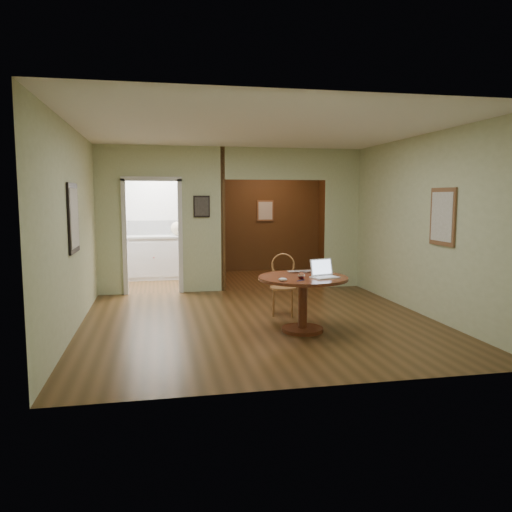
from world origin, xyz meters
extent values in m
plane|color=#3F2A12|center=(0.00, 0.00, 0.00)|extent=(5.00, 5.00, 0.00)
plane|color=white|center=(0.00, 0.00, 2.70)|extent=(5.00, 5.00, 0.00)
plane|color=beige|center=(0.00, -2.50, 1.35)|extent=(5.00, 0.00, 5.00)
plane|color=beige|center=(-2.50, 0.00, 1.35)|extent=(0.00, 5.00, 5.00)
plane|color=beige|center=(2.50, 0.00, 1.35)|extent=(0.00, 5.00, 5.00)
cube|color=beige|center=(-2.25, 2.50, 1.35)|extent=(0.50, 2.70, 0.04)
cube|color=beige|center=(-0.60, 2.50, 1.35)|extent=(0.80, 2.70, 0.04)
cube|color=beige|center=(2.15, 2.50, 1.35)|extent=(0.70, 2.70, 0.04)
plane|color=white|center=(-1.35, 4.50, 1.35)|extent=(2.70, 0.00, 2.70)
plane|color=#3D2212|center=(1.15, 5.00, 1.35)|extent=(2.70, 0.00, 2.70)
cube|color=#3D2212|center=(-0.20, 3.75, 1.35)|extent=(0.08, 2.50, 2.70)
cube|color=black|center=(-2.48, 0.00, 1.50)|extent=(0.03, 0.70, 0.90)
cube|color=brown|center=(2.48, -0.50, 1.50)|extent=(0.03, 0.60, 0.80)
cube|color=black|center=(-0.60, 2.48, 1.60)|extent=(0.30, 0.03, 0.40)
cube|color=silver|center=(1.15, 4.98, 1.45)|extent=(0.40, 0.03, 0.50)
cube|color=white|center=(-1.35, 4.49, 1.10)|extent=(2.00, 0.02, 0.32)
cylinder|color=maroon|center=(0.45, -0.58, 0.02)|extent=(0.55, 0.55, 0.05)
cylinder|color=maroon|center=(0.45, -0.58, 0.36)|extent=(0.12, 0.12, 0.64)
cylinder|color=maroon|center=(0.45, -0.58, 0.71)|extent=(1.18, 1.18, 0.04)
cylinder|color=#965E35|center=(0.42, 0.36, 0.42)|extent=(0.48, 0.48, 0.03)
cylinder|color=#965E35|center=(0.25, 0.26, 0.21)|extent=(0.03, 0.03, 0.42)
cylinder|color=#965E35|center=(0.52, 0.19, 0.21)|extent=(0.03, 0.03, 0.42)
cylinder|color=#965E35|center=(0.32, 0.53, 0.21)|extent=(0.03, 0.03, 0.42)
cylinder|color=#965E35|center=(0.59, 0.46, 0.21)|extent=(0.03, 0.03, 0.42)
cylinder|color=#965E35|center=(0.30, 0.54, 0.59)|extent=(0.02, 0.02, 0.33)
cylinder|color=#965E35|center=(0.61, 0.46, 0.59)|extent=(0.02, 0.02, 0.33)
torus|color=#965E35|center=(0.45, 0.51, 0.74)|extent=(0.35, 0.11, 0.36)
cube|color=white|center=(0.69, -0.75, 0.74)|extent=(0.38, 0.31, 0.02)
cube|color=silver|center=(0.69, -0.78, 0.75)|extent=(0.30, 0.19, 0.00)
cube|color=white|center=(0.69, -0.61, 0.86)|extent=(0.33, 0.15, 0.22)
cube|color=gray|center=(0.69, -0.62, 0.86)|extent=(0.29, 0.12, 0.18)
imported|color=#BCBCC1|center=(0.51, -0.29, 0.75)|extent=(0.35, 0.23, 0.03)
ellipsoid|color=white|center=(0.09, -0.89, 0.76)|extent=(0.12, 0.09, 0.04)
cylinder|color=navy|center=(0.32, -0.89, 0.74)|extent=(0.12, 0.09, 0.01)
cube|color=white|center=(-1.35, 4.20, 0.45)|extent=(2.00, 0.55, 0.90)
cube|color=#B9B9B4|center=(-1.35, 4.20, 0.92)|extent=(2.06, 0.60, 0.04)
sphere|color=#B20C0C|center=(-1.50, 3.91, 0.50)|extent=(0.03, 0.03, 0.03)
sphere|color=#B20C0C|center=(-0.50, 3.91, 0.50)|extent=(0.03, 0.03, 0.03)
ellipsoid|color=beige|center=(-0.97, 4.20, 1.09)|extent=(0.36, 0.32, 0.31)
camera|label=1|loc=(-1.42, -6.80, 1.76)|focal=35.00mm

